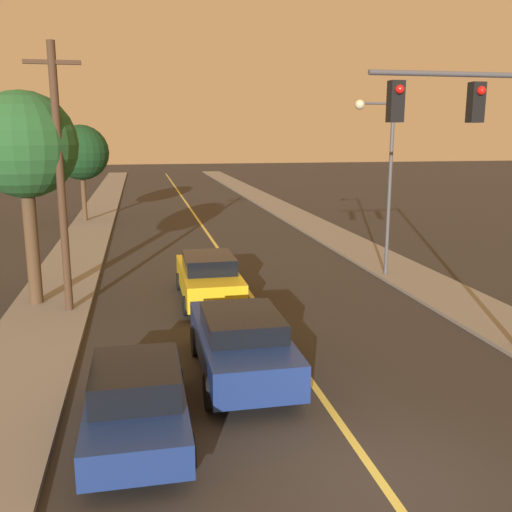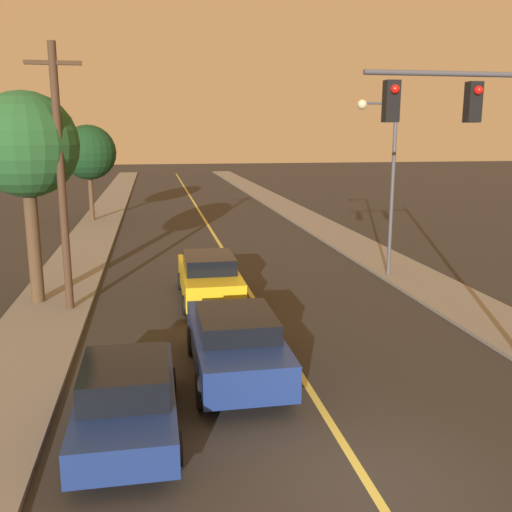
{
  "view_description": "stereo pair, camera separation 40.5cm",
  "coord_description": "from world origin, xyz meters",
  "px_view_note": "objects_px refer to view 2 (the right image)",
  "views": [
    {
      "loc": [
        -3.62,
        -7.56,
        5.51
      ],
      "look_at": [
        0.0,
        10.26,
        1.6
      ],
      "focal_mm": 40.0,
      "sensor_mm": 36.0,
      "label": 1
    },
    {
      "loc": [
        -3.22,
        -7.63,
        5.51
      ],
      "look_at": [
        0.0,
        10.26,
        1.6
      ],
      "focal_mm": 40.0,
      "sensor_mm": 36.0,
      "label": 2
    }
  ],
  "objects_px": {
    "car_near_lane_front": "(235,342)",
    "streetlamp_right": "(384,164)",
    "car_near_lane_second": "(209,277)",
    "traffic_signal_mast": "(485,155)",
    "tree_left_near": "(26,146)",
    "car_outer_lane_front": "(127,396)",
    "utility_pole_left": "(61,175)",
    "tree_left_far": "(89,153)"
  },
  "relations": [
    {
      "from": "streetlamp_right",
      "to": "utility_pole_left",
      "type": "height_order",
      "value": "utility_pole_left"
    },
    {
      "from": "traffic_signal_mast",
      "to": "streetlamp_right",
      "type": "distance_m",
      "value": 8.18
    },
    {
      "from": "streetlamp_right",
      "to": "utility_pole_left",
      "type": "xyz_separation_m",
      "value": [
        -11.27,
        -2.35,
        -0.11
      ]
    },
    {
      "from": "streetlamp_right",
      "to": "car_near_lane_front",
      "type": "bearing_deg",
      "value": -129.99
    },
    {
      "from": "car_near_lane_front",
      "to": "tree_left_far",
      "type": "height_order",
      "value": "tree_left_far"
    },
    {
      "from": "car_near_lane_second",
      "to": "utility_pole_left",
      "type": "height_order",
      "value": "utility_pole_left"
    },
    {
      "from": "car_outer_lane_front",
      "to": "tree_left_far",
      "type": "height_order",
      "value": "tree_left_far"
    },
    {
      "from": "car_near_lane_front",
      "to": "tree_left_near",
      "type": "height_order",
      "value": "tree_left_near"
    },
    {
      "from": "tree_left_far",
      "to": "car_outer_lane_front",
      "type": "bearing_deg",
      "value": -83.17
    },
    {
      "from": "car_near_lane_second",
      "to": "streetlamp_right",
      "type": "height_order",
      "value": "streetlamp_right"
    },
    {
      "from": "traffic_signal_mast",
      "to": "tree_left_near",
      "type": "bearing_deg",
      "value": 149.7
    },
    {
      "from": "car_near_lane_front",
      "to": "car_near_lane_second",
      "type": "relative_size",
      "value": 0.99
    },
    {
      "from": "tree_left_far",
      "to": "tree_left_near",
      "type": "bearing_deg",
      "value": -89.87
    },
    {
      "from": "traffic_signal_mast",
      "to": "tree_left_near",
      "type": "height_order",
      "value": "traffic_signal_mast"
    },
    {
      "from": "car_near_lane_second",
      "to": "streetlamp_right",
      "type": "relative_size",
      "value": 0.73
    },
    {
      "from": "car_outer_lane_front",
      "to": "streetlamp_right",
      "type": "distance_m",
      "value": 14.27
    },
    {
      "from": "traffic_signal_mast",
      "to": "utility_pole_left",
      "type": "xyz_separation_m",
      "value": [
        -10.35,
        5.75,
        -0.75
      ]
    },
    {
      "from": "car_near_lane_front",
      "to": "utility_pole_left",
      "type": "xyz_separation_m",
      "value": [
        -4.45,
        5.78,
        3.44
      ]
    },
    {
      "from": "streetlamp_right",
      "to": "tree_left_near",
      "type": "relative_size",
      "value": 0.99
    },
    {
      "from": "car_near_lane_front",
      "to": "traffic_signal_mast",
      "type": "relative_size",
      "value": 0.69
    },
    {
      "from": "car_near_lane_second",
      "to": "tree_left_far",
      "type": "bearing_deg",
      "value": 106.6
    },
    {
      "from": "traffic_signal_mast",
      "to": "streetlamp_right",
      "type": "height_order",
      "value": "traffic_signal_mast"
    },
    {
      "from": "streetlamp_right",
      "to": "tree_left_near",
      "type": "height_order",
      "value": "tree_left_near"
    },
    {
      "from": "traffic_signal_mast",
      "to": "tree_left_far",
      "type": "bearing_deg",
      "value": 114.66
    },
    {
      "from": "car_outer_lane_front",
      "to": "utility_pole_left",
      "type": "bearing_deg",
      "value": 104.76
    },
    {
      "from": "car_near_lane_front",
      "to": "car_outer_lane_front",
      "type": "bearing_deg",
      "value": -137.24
    },
    {
      "from": "tree_left_near",
      "to": "tree_left_far",
      "type": "xyz_separation_m",
      "value": [
        -0.04,
        18.39,
        -0.77
      ]
    },
    {
      "from": "car_near_lane_front",
      "to": "utility_pole_left",
      "type": "bearing_deg",
      "value": 127.57
    },
    {
      "from": "traffic_signal_mast",
      "to": "car_near_lane_second",
      "type": "bearing_deg",
      "value": 133.38
    },
    {
      "from": "car_near_lane_second",
      "to": "streetlamp_right",
      "type": "bearing_deg",
      "value": 15.2
    },
    {
      "from": "car_near_lane_front",
      "to": "utility_pole_left",
      "type": "height_order",
      "value": "utility_pole_left"
    },
    {
      "from": "traffic_signal_mast",
      "to": "car_outer_lane_front",
      "type": "bearing_deg",
      "value": -165.01
    },
    {
      "from": "car_near_lane_front",
      "to": "streetlamp_right",
      "type": "distance_m",
      "value": 11.19
    },
    {
      "from": "car_near_lane_front",
      "to": "streetlamp_right",
      "type": "height_order",
      "value": "streetlamp_right"
    },
    {
      "from": "car_near_lane_front",
      "to": "car_near_lane_second",
      "type": "bearing_deg",
      "value": 90.0
    },
    {
      "from": "utility_pole_left",
      "to": "tree_left_far",
      "type": "bearing_deg",
      "value": 93.47
    },
    {
      "from": "tree_left_far",
      "to": "car_near_lane_front",
      "type": "bearing_deg",
      "value": -77.39
    },
    {
      "from": "tree_left_near",
      "to": "tree_left_far",
      "type": "distance_m",
      "value": 18.41
    },
    {
      "from": "car_outer_lane_front",
      "to": "tree_left_far",
      "type": "relative_size",
      "value": 0.74
    },
    {
      "from": "traffic_signal_mast",
      "to": "utility_pole_left",
      "type": "height_order",
      "value": "utility_pole_left"
    },
    {
      "from": "car_near_lane_front",
      "to": "traffic_signal_mast",
      "type": "height_order",
      "value": "traffic_signal_mast"
    },
    {
      "from": "tree_left_near",
      "to": "tree_left_far",
      "type": "bearing_deg",
      "value": 90.13
    }
  ]
}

